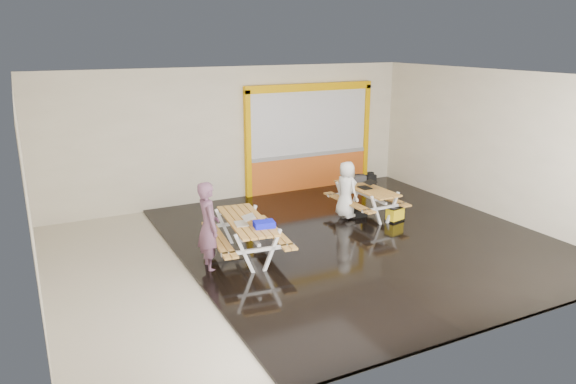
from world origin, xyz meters
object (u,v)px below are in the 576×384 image
picnic_table_right (366,194)px  blue_pouch (264,224)px  picnic_table_left (247,229)px  fluke_bag (395,214)px  laptop_left (244,221)px  toolbox (359,179)px  backpack (370,181)px  dark_case (357,213)px  laptop_right (367,186)px  person_right (346,189)px  person_left (209,227)px

picnic_table_right → blue_pouch: bearing=-154.9°
picnic_table_left → fluke_bag: 3.94m
picnic_table_right → laptop_left: size_ratio=4.48×
picnic_table_left → toolbox: toolbox is taller
laptop_left → fluke_bag: bearing=8.3°
laptop_left → backpack: laptop_left is taller
blue_pouch → dark_case: size_ratio=0.95×
laptop_right → blue_pouch: blue_pouch is taller
picnic_table_right → blue_pouch: (-3.40, -1.59, 0.29)m
picnic_table_left → person_right: size_ratio=1.63×
person_left → laptop_left: size_ratio=4.04×
person_left → laptop_right: bearing=-72.2°
toolbox → dark_case: 0.94m
person_right → laptop_right: person_right is taller
picnic_table_right → fluke_bag: picnic_table_right is taller
laptop_left → blue_pouch: size_ratio=1.12×
laptop_left → dark_case: laptop_left is taller
laptop_right → backpack: bearing=49.1°
picnic_table_right → backpack: 0.87m
dark_case → fluke_bag: 0.91m
blue_pouch → fluke_bag: bearing=13.7°
toolbox → backpack: 0.48m
person_left → dark_case: person_left is taller
laptop_left → laptop_right: size_ratio=1.10×
picnic_table_left → laptop_left: size_ratio=5.12×
backpack → fluke_bag: 1.41m
fluke_bag → person_left: bearing=-173.5°
laptop_right → dark_case: (-0.22, 0.03, -0.67)m
blue_pouch → dark_case: 3.63m
picnic_table_left → blue_pouch: blue_pouch is taller
laptop_right → toolbox: size_ratio=0.99×
laptop_right → fluke_bag: size_ratio=0.83×
laptop_right → blue_pouch: (-3.40, -1.57, 0.07)m
laptop_left → dark_case: 3.74m
laptop_left → toolbox: 4.20m
laptop_right → laptop_left: bearing=-161.3°
person_right → dark_case: person_right is taller
person_left → person_right: 3.96m
person_left → blue_pouch: size_ratio=4.52×
person_left → toolbox: size_ratio=4.41×
toolbox → dark_case: (-0.36, -0.51, -0.70)m
blue_pouch → dark_case: bearing=26.8°
blue_pouch → toolbox: 4.11m
picnic_table_left → backpack: (4.11, 1.70, 0.06)m
person_left → toolbox: person_left is taller
dark_case → toolbox: bearing=54.7°
fluke_bag → dark_case: bearing=131.0°
fluke_bag → laptop_left: bearing=-171.7°
picnic_table_right → fluke_bag: bearing=-61.7°
person_left → laptop_left: bearing=-91.3°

